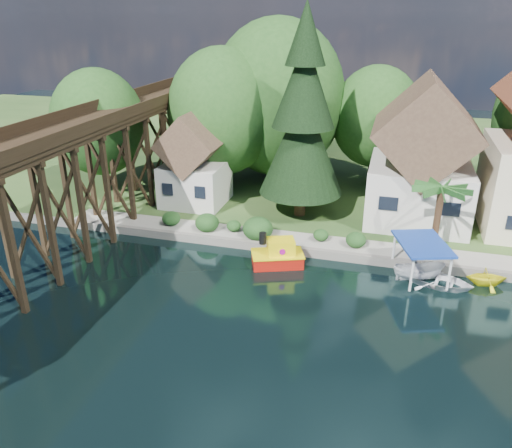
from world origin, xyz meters
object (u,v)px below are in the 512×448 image
(boat_white_a, at_px, (441,280))
(boat_yellow, at_px, (487,276))
(conifer, at_px, (303,119))
(shed, at_px, (195,165))
(trestle_bridge, at_px, (74,176))
(house_left, at_px, (421,161))
(tugboat, at_px, (278,255))
(palm_tree, at_px, (441,191))
(boat_canopy, at_px, (420,264))

(boat_white_a, bearing_deg, boat_yellow, -60.21)
(conifer, bearing_deg, shed, 178.05)
(trestle_bridge, xyz_separation_m, boat_white_a, (24.54, 1.08, -4.95))
(shed, xyz_separation_m, conifer, (9.08, -0.31, 4.39))
(house_left, distance_m, conifer, 9.61)
(house_left, height_order, tugboat, house_left)
(conifer, xyz_separation_m, palm_tree, (10.02, -4.65, -3.17))
(tugboat, bearing_deg, boat_white_a, 0.47)
(house_left, bearing_deg, tugboat, -131.85)
(boat_canopy, bearing_deg, tugboat, -176.88)
(conifer, relative_size, boat_canopy, 3.40)
(house_left, bearing_deg, boat_canopy, -88.84)
(tugboat, distance_m, boat_yellow, 13.09)
(shed, distance_m, palm_tree, 19.77)
(palm_tree, xyz_separation_m, boat_white_a, (0.44, -3.29, -4.64))
(trestle_bridge, bearing_deg, boat_white_a, 2.51)
(boat_white_a, relative_size, boat_canopy, 0.82)
(conifer, relative_size, boat_white_a, 4.14)
(house_left, relative_size, boat_canopy, 2.34)
(conifer, relative_size, palm_tree, 3.08)
(tugboat, bearing_deg, conifer, 90.80)
(trestle_bridge, height_order, boat_canopy, trestle_bridge)
(trestle_bridge, xyz_separation_m, house_left, (23.00, 10.83, -0.21))
(tugboat, distance_m, boat_white_a, 10.36)
(palm_tree, distance_m, boat_yellow, 5.93)
(trestle_bridge, relative_size, palm_tree, 8.49)
(trestle_bridge, distance_m, conifer, 16.96)
(house_left, distance_m, boat_yellow, 10.82)
(tugboat, height_order, boat_white_a, tugboat)
(shed, bearing_deg, trestle_bridge, -118.19)
(shed, bearing_deg, house_left, 4.77)
(trestle_bridge, bearing_deg, boat_canopy, 3.66)
(tugboat, height_order, boat_canopy, boat_canopy)
(trestle_bridge, bearing_deg, conifer, 32.65)
(palm_tree, distance_m, boat_canopy, 4.95)
(conifer, relative_size, tugboat, 4.15)
(conifer, xyz_separation_m, boat_canopy, (9.11, -7.54, -7.10))
(boat_canopy, bearing_deg, house_left, 91.16)
(conifer, height_order, tugboat, conifer)
(boat_canopy, height_order, boat_yellow, boat_canopy)
(palm_tree, bearing_deg, tugboat, -161.20)
(house_left, bearing_deg, boat_white_a, -81.04)
(palm_tree, relative_size, boat_yellow, 2.13)
(boat_yellow, bearing_deg, palm_tree, 41.47)
(house_left, height_order, conifer, conifer)
(tugboat, relative_size, boat_white_a, 1.00)
(conifer, bearing_deg, tugboat, -89.20)
(shed, bearing_deg, palm_tree, -14.56)
(house_left, height_order, boat_white_a, house_left)
(boat_white_a, bearing_deg, shed, 79.12)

